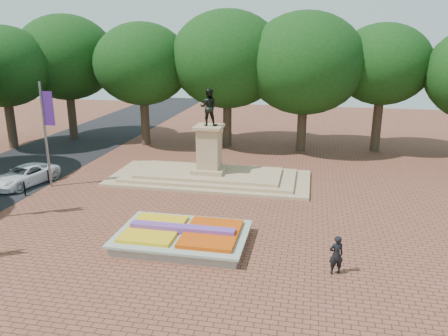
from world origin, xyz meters
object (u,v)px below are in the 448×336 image
van (25,176)px  pedestrian (336,255)px  flower_bed (183,236)px  monument (209,168)px

van → pedestrian: pedestrian is taller
van → flower_bed: bearing=-12.5°
flower_bed → monument: bearing=95.9°
flower_bed → monument: monument is taller
van → monument: bearing=30.2°
monument → van: monument is taller
pedestrian → flower_bed: bearing=-30.9°
van → pedestrian: (20.27, -7.86, 0.21)m
flower_bed → van: (-13.10, 6.40, 0.29)m
monument → pedestrian: monument is taller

